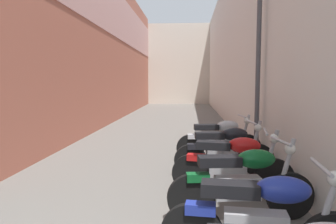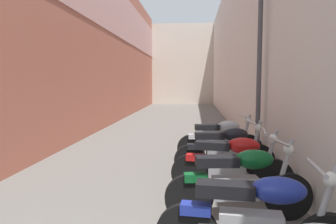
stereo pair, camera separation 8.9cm
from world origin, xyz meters
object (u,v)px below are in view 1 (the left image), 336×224
motorcycle_fifth (232,163)px  motorcycle_seventh (219,139)px  street_lamp (255,28)px  motorcycle_third (262,219)px  motorcycle_fourth (242,181)px  motorcycle_sixth (225,149)px

motorcycle_fifth → motorcycle_seventh: (0.00, 2.09, 0.00)m
street_lamp → motorcycle_third: bearing=-99.7°
motorcycle_third → motorcycle_seventh: bearing=90.0°
motorcycle_fourth → motorcycle_sixth: (0.00, 1.90, 0.00)m
street_lamp → motorcycle_fourth: bearing=-103.1°
motorcycle_fourth → motorcycle_fifth: (-0.00, 0.91, 0.00)m
motorcycle_third → street_lamp: bearing=80.3°
motorcycle_third → motorcycle_sixth: (0.00, 3.01, 0.00)m
motorcycle_fifth → street_lamp: (0.70, 2.12, 2.36)m
motorcycle_fourth → motorcycle_sixth: bearing=90.0°
motorcycle_third → motorcycle_fourth: same height
motorcycle_seventh → motorcycle_third: bearing=-90.0°
motorcycle_third → street_lamp: street_lamp is taller
motorcycle_third → motorcycle_seventh: size_ratio=1.00×
motorcycle_seventh → motorcycle_fifth: bearing=-90.0°
motorcycle_third → motorcycle_seventh: (0.00, 4.11, 0.00)m
motorcycle_fifth → motorcycle_sixth: (0.00, 0.99, 0.00)m
motorcycle_sixth → motorcycle_seventh: size_ratio=1.00×
motorcycle_fifth → motorcycle_fourth: bearing=-90.0°
motorcycle_third → motorcycle_fifth: same height
motorcycle_fourth → motorcycle_third: bearing=-90.0°
motorcycle_sixth → motorcycle_third: bearing=-90.0°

